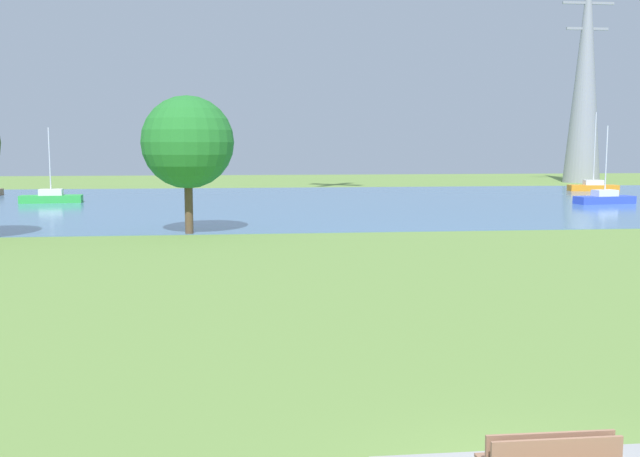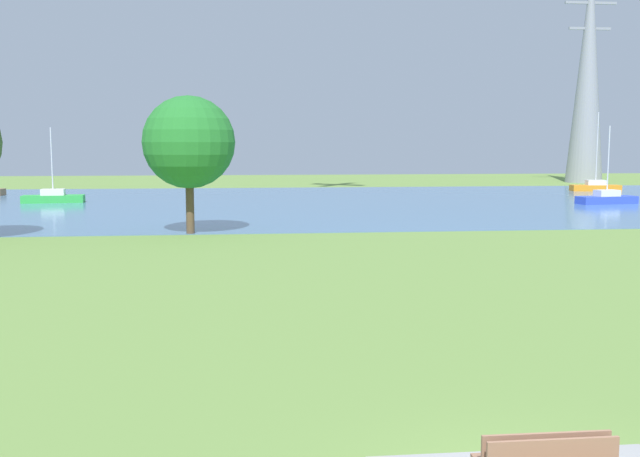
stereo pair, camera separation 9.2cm
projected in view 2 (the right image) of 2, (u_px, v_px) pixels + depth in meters
ground_plane at (336, 256)px, 31.52m from camera, size 160.00×160.00×0.00m
water_surface at (291, 203)px, 59.17m from camera, size 140.00×40.00×0.02m
sailboat_orange at (595, 186)px, 73.51m from camera, size 4.95×2.09×7.85m
sailboat_green at (53, 197)px, 59.27m from camera, size 4.90×1.86×6.05m
sailboat_blue at (607, 198)px, 58.16m from camera, size 4.97×2.19×6.16m
tree_east_far at (189, 142)px, 38.65m from camera, size 4.90×4.90×7.33m
electricity_pylon at (588, 71)px, 88.23m from camera, size 6.40×4.40×26.80m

